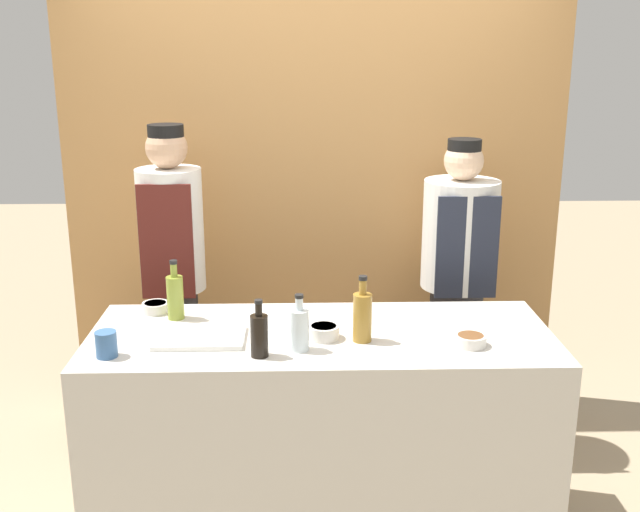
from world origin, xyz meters
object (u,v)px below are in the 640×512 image
Objects in this scene: bottle_vinegar at (362,316)px; sauce_bowl_brown at (470,340)px; cup_blue at (106,344)px; cutting_board at (200,337)px; bottle_oil at (175,296)px; bottle_clear at (299,328)px; chef_right at (457,286)px; chef_left at (174,277)px; sauce_bowl_white at (324,331)px; sauce_bowl_purple at (155,307)px; bottle_soy at (259,334)px.

sauce_bowl_brown is at bearing -8.38° from bottle_vinegar.
cutting_board is at bearing 25.67° from cup_blue.
bottle_vinegar is (0.76, -0.27, 0.00)m from bottle_oil.
chef_right is (0.80, 0.95, -0.15)m from bottle_clear.
chef_right reaches higher than sauce_bowl_brown.
sauce_bowl_brown is 0.07× the size of chef_left.
sauce_bowl_white is 0.16m from bottle_clear.
cutting_board is at bearing -61.63° from bottle_oil.
sauce_bowl_white reaches higher than sauce_bowl_brown.
bottle_clear is at bearing -56.57° from chef_left.
bottle_oil is at bearing -37.41° from sauce_bowl_purple.
bottle_clear reaches higher than cutting_board.
bottle_vinegar is at bearing 19.14° from bottle_clear.
bottle_clear reaches higher than sauce_bowl_white.
sauce_bowl_brown is 0.94m from chef_right.
bottle_clear is at bearing -130.09° from chef_right.
bottle_oil is 0.63m from bottle_clear.
bottle_vinegar reaches higher than cup_blue.
chef_right reaches higher than cutting_board.
sauce_bowl_white is 0.07× the size of chef_left.
sauce_bowl_brown is at bearing 5.55° from bottle_soy.
bottle_soy is at bearing -159.89° from bottle_clear.
sauce_bowl_white is 0.66m from bottle_oil.
chef_left is (-0.72, 0.84, -0.04)m from sauce_bowl_white.
chef_right is at bearing 57.29° from bottle_vinegar.
sauce_bowl_purple reaches higher than cutting_board.
bottle_soy is at bearing -47.56° from bottle_oil.
sauce_bowl_white is 1.24× the size of cup_blue.
sauce_bowl_brown is 1.22m from bottle_oil.
bottle_oil is at bearing -155.62° from chef_right.
sauce_bowl_purple is 0.93m from bottle_vinegar.
bottle_oil is 0.16× the size of chef_right.
sauce_bowl_white is 0.46× the size of bottle_vinegar.
bottle_soy is (-0.80, -0.08, 0.06)m from sauce_bowl_brown.
chef_left reaches higher than sauce_bowl_purple.
sauce_bowl_white is at bearing -23.93° from sauce_bowl_purple.
chef_right is at bearing 0.00° from chef_left.
cutting_board is 0.22× the size of chef_right.
chef_left is (-0.63, 0.95, -0.09)m from bottle_clear.
sauce_bowl_purple is 0.76m from bottle_clear.
bottle_vinegar is (0.87, -0.35, 0.08)m from sauce_bowl_purple.
bottle_soy is 0.87× the size of bottle_oil.
sauce_bowl_brown is 0.46× the size of bottle_vinegar.
cutting_board is (-0.49, 0.00, -0.02)m from sauce_bowl_white.
bottle_vinegar is (0.63, -0.03, 0.09)m from cutting_board.
sauce_bowl_brown is 0.57m from sauce_bowl_white.
sauce_bowl_white is 0.08× the size of chef_right.
chef_left is at bearing 135.19° from bottle_vinegar.
chef_right is (0.56, 0.87, -0.17)m from bottle_vinegar.
sauce_bowl_white is 1.10m from chef_right.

